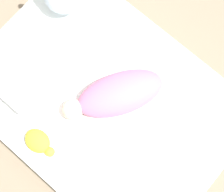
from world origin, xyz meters
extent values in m
plane|color=#7A6B56|center=(0.00, 0.00, 0.00)|extent=(12.00, 12.00, 0.00)
cube|color=white|center=(0.00, 0.00, 0.09)|extent=(1.29, 0.94, 0.18)
cube|color=white|center=(-0.06, -0.17, 0.19)|extent=(0.22, 0.18, 0.02)
ellipsoid|color=pink|center=(0.05, 0.07, 0.24)|extent=(0.39, 0.47, 0.13)
sphere|color=beige|center=(-0.07, -0.14, 0.23)|extent=(0.10, 0.10, 0.10)
cube|color=white|center=(-0.39, -0.17, 0.22)|extent=(0.29, 0.29, 0.09)
ellipsoid|color=yellow|center=(-0.10, -0.36, 0.21)|extent=(0.13, 0.10, 0.06)
sphere|color=yellow|center=(-0.03, -0.36, 0.20)|extent=(0.05, 0.05, 0.05)
camera|label=1|loc=(0.20, -0.18, 1.69)|focal=50.00mm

